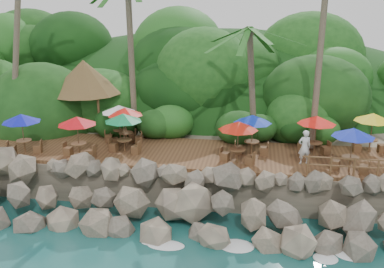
# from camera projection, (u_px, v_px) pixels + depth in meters

# --- Properties ---
(ground) EXTENTS (140.00, 140.00, 0.00)m
(ground) POSITION_uv_depth(u_px,v_px,m) (172.00, 244.00, 19.17)
(ground) COLOR #19514F
(ground) RESTS_ON ground
(land_base) EXTENTS (32.00, 25.20, 2.10)m
(land_base) POSITION_uv_depth(u_px,v_px,m) (211.00, 125.00, 33.95)
(land_base) COLOR gray
(land_base) RESTS_ON ground
(jungle_hill) EXTENTS (44.80, 28.00, 15.40)m
(jungle_hill) POSITION_uv_depth(u_px,v_px,m) (219.00, 115.00, 41.34)
(jungle_hill) COLOR #143811
(jungle_hill) RESTS_ON ground
(seawall) EXTENTS (29.00, 4.00, 2.30)m
(seawall) POSITION_uv_depth(u_px,v_px,m) (180.00, 202.00, 20.71)
(seawall) COLOR gray
(seawall) RESTS_ON ground
(terrace) EXTENTS (26.00, 5.00, 0.20)m
(terrace) POSITION_uv_depth(u_px,v_px,m) (192.00, 154.00, 24.17)
(terrace) COLOR brown
(terrace) RESTS_ON land_base
(jungle_foliage) EXTENTS (44.00, 16.00, 12.00)m
(jungle_foliage) POSITION_uv_depth(u_px,v_px,m) (209.00, 142.00, 33.32)
(jungle_foliage) COLOR #143811
(jungle_foliage) RESTS_ON ground
(foam_line) EXTENTS (25.20, 0.80, 0.06)m
(foam_line) POSITION_uv_depth(u_px,v_px,m) (173.00, 240.00, 19.44)
(foam_line) COLOR white
(foam_line) RESTS_ON ground
(palapa) EXTENTS (4.85, 4.85, 4.60)m
(palapa) POSITION_uv_depth(u_px,v_px,m) (84.00, 77.00, 27.93)
(palapa) COLOR brown
(palapa) RESTS_ON ground
(dining_clusters) EXTENTS (23.27, 5.32, 2.29)m
(dining_clusters) POSITION_uv_depth(u_px,v_px,m) (216.00, 123.00, 23.10)
(dining_clusters) COLOR brown
(dining_clusters) RESTS_ON terrace
(railing) EXTENTS (7.20, 0.10, 1.00)m
(railing) POSITION_uv_depth(u_px,v_px,m) (378.00, 167.00, 20.37)
(railing) COLOR brown
(railing) RESTS_ON terrace
(waiter) EXTENTS (0.77, 0.61, 1.86)m
(waiter) POSITION_uv_depth(u_px,v_px,m) (304.00, 147.00, 22.17)
(waiter) COLOR silver
(waiter) RESTS_ON terrace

